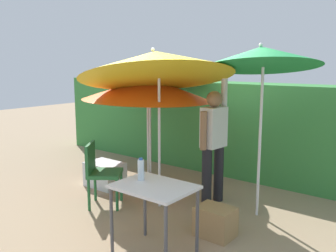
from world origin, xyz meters
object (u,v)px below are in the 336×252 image
(cooler_box, at_px, (105,174))
(umbrella_yellow, at_px, (262,57))
(folding_table, at_px, (154,194))
(umbrella_rainbow, at_px, (156,65))
(chair_plastic, at_px, (100,170))
(crate_cardboard, at_px, (215,222))
(bottle_water, at_px, (141,169))
(person_vendor, at_px, (214,139))
(umbrella_navy, at_px, (148,88))
(umbrella_orange, at_px, (148,71))

(cooler_box, bearing_deg, umbrella_yellow, 10.32)
(folding_table, bearing_deg, cooler_box, 150.39)
(umbrella_rainbow, height_order, umbrella_yellow, umbrella_rainbow)
(chair_plastic, height_order, cooler_box, chair_plastic)
(cooler_box, distance_m, crate_cardboard, 2.35)
(chair_plastic, height_order, bottle_water, bottle_water)
(umbrella_rainbow, bearing_deg, person_vendor, 47.57)
(cooler_box, bearing_deg, folding_table, -29.61)
(cooler_box, bearing_deg, umbrella_navy, 35.03)
(umbrella_rainbow, height_order, bottle_water, umbrella_rainbow)
(person_vendor, xyz_separation_m, chair_plastic, (-1.18, -1.05, -0.42))
(umbrella_yellow, distance_m, crate_cardboard, 2.06)
(umbrella_orange, xyz_separation_m, umbrella_navy, (0.51, -0.61, -0.26))
(umbrella_yellow, xyz_separation_m, chair_plastic, (-1.85, -1.04, -1.54))
(chair_plastic, bearing_deg, bottle_water, -22.23)
(umbrella_yellow, height_order, bottle_water, umbrella_yellow)
(umbrella_navy, bearing_deg, chair_plastic, -90.71)
(cooler_box, xyz_separation_m, bottle_water, (1.80, -1.10, 0.67))
(umbrella_rainbow, height_order, umbrella_orange, umbrella_rainbow)
(cooler_box, relative_size, folding_table, 0.75)
(person_vendor, xyz_separation_m, folding_table, (0.27, -1.61, -0.28))
(umbrella_yellow, xyz_separation_m, cooler_box, (-2.42, -0.44, -1.85))
(umbrella_yellow, bearing_deg, cooler_box, -169.68)
(umbrella_orange, height_order, umbrella_yellow, umbrella_yellow)
(umbrella_orange, height_order, bottle_water, umbrella_orange)
(umbrella_navy, height_order, folding_table, umbrella_navy)
(bottle_water, bearing_deg, folding_table, -12.79)
(umbrella_navy, bearing_deg, person_vendor, 2.47)
(umbrella_yellow, height_order, person_vendor, umbrella_yellow)
(umbrella_orange, xyz_separation_m, folding_table, (1.95, -2.16, -1.19))
(umbrella_rainbow, xyz_separation_m, bottle_water, (0.59, -0.96, -1.09))
(umbrella_orange, xyz_separation_m, crate_cardboard, (2.24, -1.42, -1.67))
(chair_plastic, bearing_deg, folding_table, -20.85)
(umbrella_rainbow, relative_size, folding_table, 3.07)
(umbrella_yellow, distance_m, umbrella_navy, 1.90)
(umbrella_yellow, bearing_deg, umbrella_navy, -178.94)
(umbrella_yellow, height_order, folding_table, umbrella_yellow)
(umbrella_orange, bearing_deg, bottle_water, -50.68)
(cooler_box, relative_size, bottle_water, 2.50)
(umbrella_yellow, xyz_separation_m, crate_cardboard, (-0.11, -0.85, -1.87))
(umbrella_yellow, relative_size, bottle_water, 9.73)
(bottle_water, bearing_deg, person_vendor, 91.93)
(umbrella_rainbow, height_order, folding_table, umbrella_rainbow)
(bottle_water, bearing_deg, crate_cardboard, 53.55)
(crate_cardboard, bearing_deg, umbrella_orange, 147.70)
(person_vendor, distance_m, bottle_water, 1.56)
(crate_cardboard, bearing_deg, cooler_box, 170.06)
(crate_cardboard, bearing_deg, person_vendor, 123.22)
(umbrella_rainbow, height_order, crate_cardboard, umbrella_rainbow)
(person_vendor, height_order, crate_cardboard, person_vendor)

